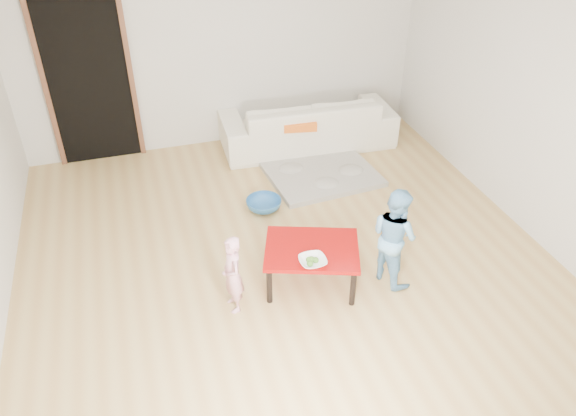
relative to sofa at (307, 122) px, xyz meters
name	(u,v)px	position (x,y,z in m)	size (l,w,h in m)	color
floor	(282,251)	(-0.95, -2.05, -0.32)	(5.00, 5.00, 0.01)	tan
back_wall	(222,43)	(-0.95, 0.45, 0.98)	(5.00, 0.02, 2.60)	silver
right_wall	(530,98)	(1.55, -2.05, 0.98)	(0.02, 5.00, 2.60)	silver
doorway	(89,80)	(-2.55, 0.43, 0.70)	(1.02, 0.08, 2.11)	brown
sofa	(307,122)	(0.00, 0.00, 0.00)	(2.19, 0.86, 0.64)	#EFE7CF
cushion	(299,122)	(-0.21, -0.28, 0.15)	(0.40, 0.35, 0.11)	orange
red_table	(311,266)	(-0.83, -2.57, -0.12)	(0.82, 0.61, 0.41)	#8C0907
bowl	(313,261)	(-0.90, -2.78, 0.12)	(0.23, 0.23, 0.06)	white
broccoli	(313,261)	(-0.90, -2.78, 0.12)	(0.12, 0.12, 0.06)	#2D5919
child_pink	(232,275)	(-1.57, -2.66, 0.05)	(0.27, 0.18, 0.74)	pink
child_blue	(394,236)	(-0.11, -2.70, 0.16)	(0.46, 0.36, 0.96)	#59A4CF
basin	(264,204)	(-0.93, -1.29, -0.26)	(0.38, 0.38, 0.12)	#29629C
blanket	(321,174)	(-0.09, -0.81, -0.29)	(1.24, 1.03, 0.06)	#A59E92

